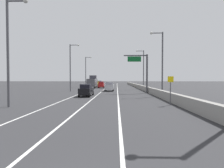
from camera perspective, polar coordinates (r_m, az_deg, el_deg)
The scene contains 19 objects.
ground_plane at distance 66.42m, azimuth 0.41°, elevation -0.75°, with size 320.00×320.00×0.00m, color #2D2D30.
lane_stripe_left at distance 57.82m, azimuth -5.22°, elevation -1.10°, with size 0.16×130.00×0.00m, color silver.
lane_stripe_center at distance 57.51m, azimuth -1.76°, elevation -1.11°, with size 0.16×130.00×0.00m, color silver.
lane_stripe_right at distance 57.42m, azimuth 1.73°, elevation -1.12°, with size 0.16×130.00×0.00m, color silver.
jersey_barrier_right at distance 42.90m, azimuth 10.23°, elevation -1.32°, with size 0.60×120.00×1.10m, color gray.
overhead_sign_gantry at distance 34.65m, azimuth 10.10°, elevation 4.90°, with size 4.68×0.36×7.50m.
speed_advisory_sign at distance 19.17m, azimuth 18.48°, elevation -1.32°, with size 0.60×0.11×3.00m.
lamp_post_right_second at distance 29.82m, azimuth 15.61°, elevation 7.78°, with size 2.14×0.44×10.40m.
lamp_post_right_third at distance 47.44m, azimuth 9.93°, elevation 5.49°, with size 2.14×0.44×10.40m.
lamp_post_left_near at distance 19.85m, azimuth -30.18°, elevation 10.79°, with size 2.14×0.44×10.40m.
lamp_post_left_mid at distance 39.78m, azimuth -13.10°, elevation 6.23°, with size 2.14×0.44×10.40m.
lamp_post_left_far at distance 61.04m, azimuth -8.33°, elevation 4.62°, with size 2.14×0.44×10.40m.
car_silver_0 at distance 39.83m, azimuth -0.87°, elevation -0.84°, with size 2.02×4.23×2.06m.
car_red_1 at distance 54.64m, azimuth -3.51°, elevation -0.22°, with size 1.89×4.40×1.99m.
car_yellow_2 at distance 66.40m, azimuth -4.98°, elevation 0.10°, with size 2.01×4.40×1.98m.
car_black_3 at distance 28.14m, azimuth -8.34°, elevation -1.99°, with size 1.79×4.72×1.92m.
car_green_4 at distance 74.00m, azimuth -4.59°, elevation 0.27°, with size 1.94×4.01×2.04m.
car_blue_5 at distance 79.82m, azimuth -4.04°, elevation 0.36°, with size 1.87×4.18×2.02m.
box_truck at distance 55.15m, azimuth -6.37°, elevation 0.61°, with size 2.65×9.12×3.91m.
Camera 1 is at (1.30, -2.35, 2.71)m, focal length 28.11 mm.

